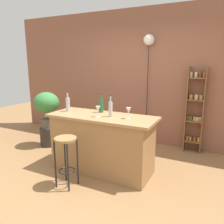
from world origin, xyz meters
TOP-DOWN VIEW (x-y plane):
  - ground at (0.00, 0.00)m, footprint 12.00×12.00m
  - back_wall at (0.00, 1.95)m, footprint 6.40×0.10m
  - kitchen_counter at (0.00, 0.30)m, footprint 1.70×0.66m
  - bar_stool at (-0.22, -0.33)m, footprint 0.30×0.30m
  - spice_shelf at (1.19, 1.79)m, footprint 0.33×0.17m
  - plant_stool at (-1.56, 0.78)m, footprint 0.34×0.34m
  - potted_plant at (-1.56, 0.78)m, footprint 0.53×0.48m
  - bottle_olive_oil at (-0.66, 0.32)m, footprint 0.07×0.07m
  - bottle_sauce_amber at (0.16, 0.29)m, footprint 0.06×0.06m
  - bottle_vinegar at (-0.12, 0.50)m, footprint 0.08×0.08m
  - wine_glass_left at (-0.01, 0.20)m, footprint 0.07×0.07m
  - wine_glass_center at (0.44, 0.31)m, footprint 0.07×0.07m
  - pendant_globe_light at (0.22, 1.84)m, footprint 0.22×0.22m

SIDE VIEW (x-z plane):
  - ground at x=0.00m, z-range 0.00..0.00m
  - plant_stool at x=-1.56m, z-range 0.00..0.38m
  - kitchen_counter at x=0.00m, z-range 0.00..0.92m
  - bar_stool at x=-0.22m, z-range 0.16..0.88m
  - spice_shelf at x=1.19m, z-range 0.03..1.67m
  - potted_plant at x=-1.56m, z-range 0.50..1.25m
  - bottle_vinegar at x=-0.12m, z-range 0.88..1.18m
  - wine_glass_left at x=-0.01m, z-range 0.95..1.11m
  - wine_glass_center at x=0.44m, z-range 0.95..1.11m
  - bottle_olive_oil at x=-0.66m, z-range 0.88..1.20m
  - bottle_sauce_amber at x=0.16m, z-range 0.88..1.20m
  - back_wall at x=0.00m, z-range 0.00..2.80m
  - pendant_globe_light at x=0.22m, z-range 0.99..3.25m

